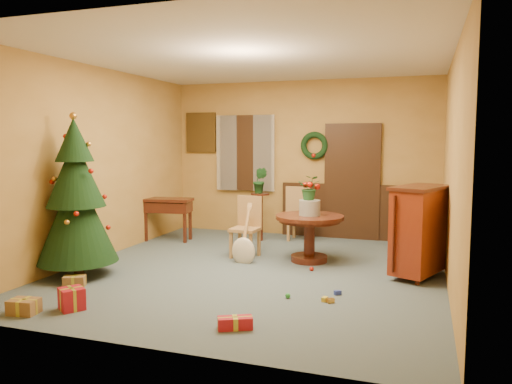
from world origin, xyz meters
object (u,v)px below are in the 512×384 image
at_px(dining_table, 309,229).
at_px(writing_desk, 168,209).
at_px(christmas_tree, 76,199).
at_px(sideboard, 419,229).
at_px(chair_near, 247,224).

height_order(dining_table, writing_desk, writing_desk).
distance_m(christmas_tree, writing_desk, 2.50).
height_order(christmas_tree, sideboard, christmas_tree).
distance_m(dining_table, sideboard, 1.60).
xyz_separation_m(chair_near, christmas_tree, (-1.76, -1.77, 0.53)).
bearing_deg(writing_desk, dining_table, -14.62).
bearing_deg(christmas_tree, sideboard, 17.75).
distance_m(dining_table, writing_desk, 2.84).
distance_m(chair_near, christmas_tree, 2.55).
xyz_separation_m(dining_table, chair_near, (-0.99, 0.02, 0.01)).
xyz_separation_m(chair_near, sideboard, (2.54, -0.39, 0.15)).
bearing_deg(writing_desk, sideboard, -14.15).
xyz_separation_m(writing_desk, sideboard, (4.30, -1.08, 0.07)).
distance_m(chair_near, writing_desk, 1.89).
relative_size(christmas_tree, writing_desk, 2.38).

